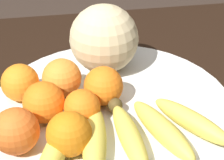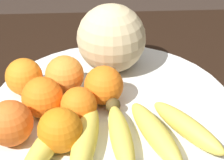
% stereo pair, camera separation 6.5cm
% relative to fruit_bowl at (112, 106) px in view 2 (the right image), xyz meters
% --- Properties ---
extents(fruit_bowl, '(0.44, 0.44, 0.02)m').
position_rel_fruit_bowl_xyz_m(fruit_bowl, '(0.00, 0.00, 0.00)').
color(fruit_bowl, white).
rests_on(fruit_bowl, kitchen_table).
extents(melon, '(0.14, 0.14, 0.14)m').
position_rel_fruit_bowl_xyz_m(melon, '(0.00, 0.12, 0.08)').
color(melon, beige).
rests_on(melon, fruit_bowl).
extents(banana_bunch, '(0.32, 0.18, 0.04)m').
position_rel_fruit_bowl_xyz_m(banana_bunch, '(0.00, -0.11, 0.03)').
color(banana_bunch, '#473819').
rests_on(banana_bunch, fruit_bowl).
extents(orange_front_left, '(0.07, 0.07, 0.07)m').
position_rel_fruit_bowl_xyz_m(orange_front_left, '(-0.01, 0.01, 0.04)').
color(orange_front_left, orange).
rests_on(orange_front_left, fruit_bowl).
extents(orange_front_right, '(0.07, 0.07, 0.07)m').
position_rel_fruit_bowl_xyz_m(orange_front_right, '(-0.09, 0.04, 0.04)').
color(orange_front_right, orange).
rests_on(orange_front_right, fruit_bowl).
extents(orange_mid_center, '(0.07, 0.07, 0.07)m').
position_rel_fruit_bowl_xyz_m(orange_mid_center, '(-0.08, -0.11, 0.04)').
color(orange_mid_center, orange).
rests_on(orange_mid_center, fruit_bowl).
extents(orange_back_left, '(0.07, 0.07, 0.07)m').
position_rel_fruit_bowl_xyz_m(orange_back_left, '(-0.16, 0.04, 0.04)').
color(orange_back_left, orange).
rests_on(orange_back_left, fruit_bowl).
extents(orange_back_right, '(0.07, 0.07, 0.07)m').
position_rel_fruit_bowl_xyz_m(orange_back_right, '(-0.16, -0.09, 0.04)').
color(orange_back_right, orange).
rests_on(orange_back_right, fruit_bowl).
extents(orange_top_small, '(0.06, 0.06, 0.06)m').
position_rel_fruit_bowl_xyz_m(orange_top_small, '(-0.06, -0.04, 0.04)').
color(orange_top_small, orange).
rests_on(orange_top_small, fruit_bowl).
extents(orange_side_extra, '(0.07, 0.07, 0.07)m').
position_rel_fruit_bowl_xyz_m(orange_side_extra, '(-0.12, -0.02, 0.04)').
color(orange_side_extra, orange).
rests_on(orange_side_extra, fruit_bowl).
extents(produce_tag, '(0.08, 0.04, 0.00)m').
position_rel_fruit_bowl_xyz_m(produce_tag, '(-0.08, -0.07, 0.01)').
color(produce_tag, white).
rests_on(produce_tag, fruit_bowl).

